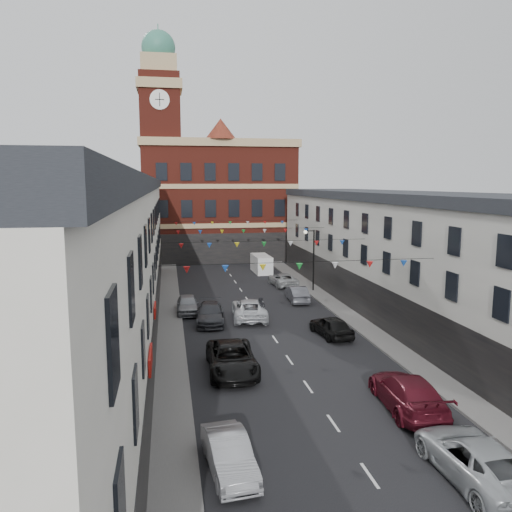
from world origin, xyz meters
TOP-DOWN VIEW (x-y plane):
  - ground at (0.00, 0.00)m, footprint 160.00×160.00m
  - pavement_left at (-6.90, 2.00)m, footprint 1.80×64.00m
  - pavement_right at (6.90, 2.00)m, footprint 1.80×64.00m
  - terrace_left at (-11.78, 1.00)m, footprint 8.40×56.00m
  - terrace_right at (11.78, 1.00)m, footprint 8.40×56.00m
  - civic_building at (0.00, 37.95)m, footprint 20.60×13.30m
  - clock_tower at (-7.50, 35.00)m, footprint 5.60×5.60m
  - distant_hill at (-4.00, 62.00)m, footprint 40.00×14.00m
  - street_lamp at (6.55, 14.00)m, footprint 1.10×0.36m
  - car_left_b at (-4.93, -14.85)m, footprint 1.84×4.23m
  - car_left_c at (-3.60, -5.32)m, footprint 2.72×5.71m
  - car_left_d at (-3.95, 4.76)m, footprint 2.45×5.15m
  - car_left_e at (-5.50, 7.93)m, footprint 1.80×4.31m
  - car_right_b at (3.60, -16.78)m, footprint 2.55×5.43m
  - car_right_c at (3.81, -11.26)m, footprint 2.75×5.80m
  - car_right_d at (3.90, -0.05)m, footprint 2.27×4.43m
  - car_right_e at (4.20, 10.23)m, footprint 1.72×4.34m
  - car_right_f at (4.51, 17.20)m, footprint 2.54×4.89m
  - moving_car at (-0.85, 5.47)m, footprint 3.08×5.76m
  - white_van at (3.80, 25.13)m, footprint 1.89×4.65m
  - pedestrian at (-0.09, 4.57)m, footprint 0.73×0.54m

SIDE VIEW (x-z plane):
  - ground at x=0.00m, z-range 0.00..0.00m
  - pavement_left at x=-6.90m, z-range 0.00..0.15m
  - pavement_right at x=6.90m, z-range 0.00..0.15m
  - car_right_f at x=4.51m, z-range 0.00..1.32m
  - car_left_b at x=-4.93m, z-range 0.00..1.35m
  - car_right_e at x=4.20m, z-range 0.00..1.41m
  - car_right_d at x=3.90m, z-range 0.00..1.44m
  - car_left_d at x=-3.95m, z-range 0.00..1.45m
  - car_left_e at x=-5.50m, z-range 0.00..1.46m
  - car_right_b at x=3.60m, z-range 0.00..1.50m
  - moving_car at x=-0.85m, z-range 0.00..1.54m
  - car_left_c at x=-3.60m, z-range 0.00..1.57m
  - car_right_c at x=3.81m, z-range 0.00..1.63m
  - pedestrian at x=-0.09m, z-range 0.00..1.83m
  - white_van at x=3.80m, z-range 0.00..2.04m
  - street_lamp at x=6.55m, z-range 0.90..6.90m
  - terrace_right at x=11.78m, z-range 0.00..9.70m
  - distant_hill at x=-4.00m, z-range 0.00..10.00m
  - terrace_left at x=-11.78m, z-range 0.00..10.70m
  - civic_building at x=0.00m, z-range -1.11..17.39m
  - clock_tower at x=-7.50m, z-range -0.07..29.93m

